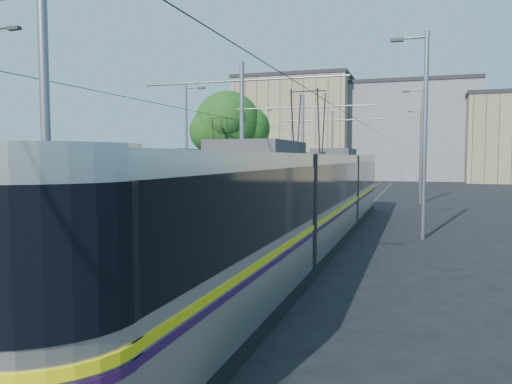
% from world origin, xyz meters
% --- Properties ---
extents(ground, '(160.00, 160.00, 0.00)m').
position_xyz_m(ground, '(0.00, 0.00, 0.00)').
color(ground, black).
rests_on(ground, ground).
extents(platform, '(4.00, 50.00, 0.30)m').
position_xyz_m(platform, '(0.00, 17.00, 0.15)').
color(platform, gray).
rests_on(platform, ground).
extents(tactile_strip_left, '(0.70, 50.00, 0.01)m').
position_xyz_m(tactile_strip_left, '(-1.45, 17.00, 0.30)').
color(tactile_strip_left, gray).
rests_on(tactile_strip_left, platform).
extents(tactile_strip_right, '(0.70, 50.00, 0.01)m').
position_xyz_m(tactile_strip_right, '(1.45, 17.00, 0.30)').
color(tactile_strip_right, gray).
rests_on(tactile_strip_right, platform).
extents(rails, '(8.71, 70.00, 0.03)m').
position_xyz_m(rails, '(0.00, 17.00, 0.02)').
color(rails, gray).
rests_on(rails, ground).
extents(tram_left, '(2.43, 30.50, 5.50)m').
position_xyz_m(tram_left, '(-3.60, 14.98, 1.71)').
color(tram_left, black).
rests_on(tram_left, ground).
extents(tram_right, '(2.43, 28.67, 5.50)m').
position_xyz_m(tram_right, '(3.60, 4.79, 1.86)').
color(tram_right, black).
rests_on(tram_right, ground).
extents(catenary, '(9.20, 70.00, 7.00)m').
position_xyz_m(catenary, '(0.00, 14.15, 4.52)').
color(catenary, slate).
rests_on(catenary, platform).
extents(street_lamps, '(15.18, 38.22, 8.00)m').
position_xyz_m(street_lamps, '(-0.00, 21.00, 4.18)').
color(street_lamps, slate).
rests_on(street_lamps, ground).
extents(shelter, '(0.65, 1.01, 2.18)m').
position_xyz_m(shelter, '(0.51, 14.48, 1.44)').
color(shelter, black).
rests_on(shelter, platform).
extents(tree, '(5.84, 5.40, 8.48)m').
position_xyz_m(tree, '(-6.92, 25.24, 5.73)').
color(tree, '#382314').
rests_on(tree, ground).
extents(building_left, '(16.32, 12.24, 14.84)m').
position_xyz_m(building_left, '(-10.00, 60.00, 7.43)').
color(building_left, '#9C8C69').
rests_on(building_left, ground).
extents(building_centre, '(18.36, 14.28, 13.74)m').
position_xyz_m(building_centre, '(6.00, 64.00, 6.88)').
color(building_centre, gray).
rests_on(building_centre, ground).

